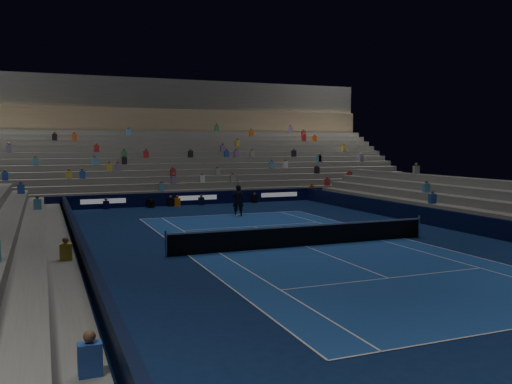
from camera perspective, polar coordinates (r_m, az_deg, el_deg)
name	(u,v)px	position (r m, az deg, el deg)	size (l,w,h in m)	color
ground	(305,246)	(24.70, 5.19, -5.76)	(90.00, 90.00, 0.00)	#0B1D46
court_surface	(305,246)	(24.70, 5.19, -5.75)	(10.97, 23.77, 0.01)	#1B4594
sponsor_barrier_far	(196,198)	(41.81, -6.37, -0.66)	(44.00, 0.25, 1.00)	black
sponsor_barrier_east	(470,224)	(30.23, 21.85, -3.16)	(0.25, 37.00, 1.00)	black
sponsor_barrier_west	(82,251)	(22.05, -18.02, -5.98)	(0.25, 37.00, 1.00)	black
grandstand_main	(169,158)	(50.75, -9.23, 3.56)	(44.00, 15.20, 11.20)	slate
tennis_net	(305,235)	(24.61, 5.20, -4.61)	(12.90, 0.10, 1.10)	#B2B2B7
tennis_player	(238,201)	(34.70, -1.93, -0.92)	(0.74, 0.49, 2.04)	black
broadcast_camera	(151,203)	(40.38, -11.16, -1.19)	(0.52, 0.94, 0.60)	black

